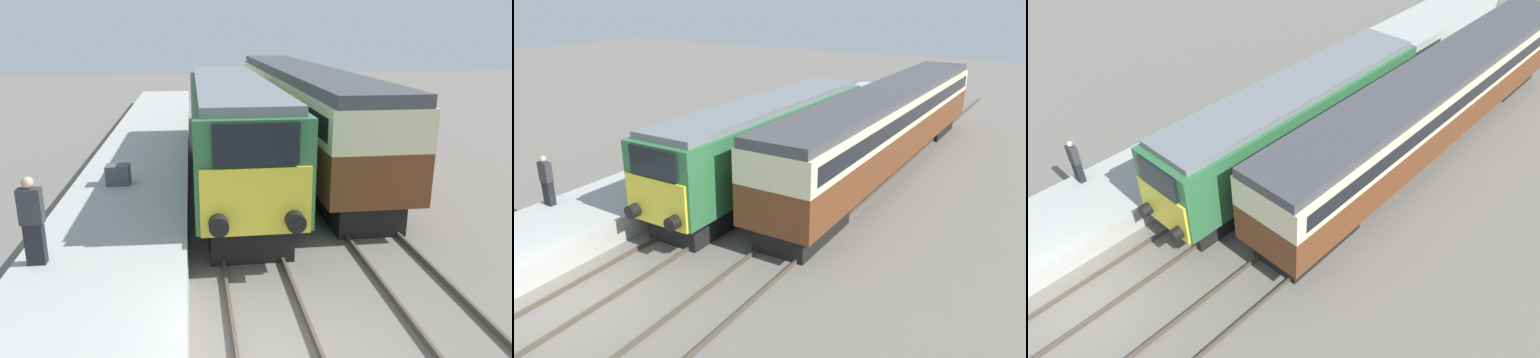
{
  "view_description": "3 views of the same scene",
  "coord_description": "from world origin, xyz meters",
  "views": [
    {
      "loc": [
        -1.33,
        -6.89,
        5.4
      ],
      "look_at": [
        0.0,
        3.46,
        2.29
      ],
      "focal_mm": 35.0,
      "sensor_mm": 36.0,
      "label": 1
    },
    {
      "loc": [
        10.61,
        -6.89,
        7.95
      ],
      "look_at": [
        1.7,
        7.46,
        1.6
      ],
      "focal_mm": 35.0,
      "sensor_mm": 36.0,
      "label": 2
    },
    {
      "loc": [
        11.21,
        -2.82,
        12.94
      ],
      "look_at": [
        1.7,
        7.46,
        1.6
      ],
      "focal_mm": 35.0,
      "sensor_mm": 36.0,
      "label": 3
    }
  ],
  "objects": [
    {
      "name": "person_on_platform",
      "position": [
        -4.53,
        2.77,
        1.81
      ],
      "size": [
        0.44,
        0.26,
        1.82
      ],
      "color": "black",
      "rests_on": "platform_left"
    },
    {
      "name": "passenger_carriage",
      "position": [
        3.4,
        14.9,
        2.39
      ],
      "size": [
        2.75,
        20.39,
        3.91
      ],
      "color": "black",
      "rests_on": "ground_plane"
    },
    {
      "name": "locomotive",
      "position": [
        0.0,
        9.97,
        2.13
      ],
      "size": [
        2.7,
        13.52,
        3.83
      ],
      "color": "black",
      "rests_on": "ground_plane"
    },
    {
      "name": "luggage_crate",
      "position": [
        -3.65,
        8.16,
        1.19
      ],
      "size": [
        0.7,
        0.56,
        0.6
      ],
      "color": "#4C4C51",
      "rests_on": "platform_left"
    },
    {
      "name": "ground_plane",
      "position": [
        0.0,
        0.0,
        0.0
      ],
      "size": [
        120.0,
        120.0,
        0.0
      ],
      "primitive_type": "plane",
      "color": "slate"
    },
    {
      "name": "platform_left",
      "position": [
        -3.3,
        8.0,
        0.45
      ],
      "size": [
        3.5,
        50.0,
        0.89
      ],
      "color": "#A8A8A3",
      "rests_on": "ground_plane"
    },
    {
      "name": "rails_near_track",
      "position": [
        0.0,
        5.0,
        0.07
      ],
      "size": [
        1.51,
        60.0,
        0.14
      ],
      "color": "#4C4238",
      "rests_on": "ground_plane"
    },
    {
      "name": "rails_far_track",
      "position": [
        3.4,
        5.0,
        0.07
      ],
      "size": [
        1.5,
        60.0,
        0.14
      ],
      "color": "#4C4238",
      "rests_on": "ground_plane"
    }
  ]
}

